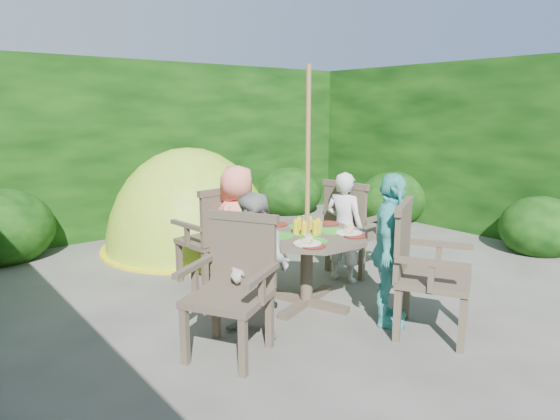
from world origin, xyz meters
TOP-DOWN VIEW (x-y plane):
  - ground at (0.00, 0.00)m, footprint 60.00×60.00m
  - hedge_enclosure at (0.00, 1.33)m, footprint 9.00×9.00m
  - patio_table at (-0.20, -0.06)m, footprint 1.52×1.52m
  - parasol_pole at (-0.20, -0.06)m, footprint 0.06×0.06m
  - garden_chair_right at (0.82, 0.31)m, footprint 0.60×0.66m
  - garden_chair_left at (-1.24, -0.40)m, footprint 0.76×0.79m
  - garden_chair_back at (-0.58, 0.96)m, footprint 0.65×0.59m
  - garden_chair_front at (0.14, -1.10)m, footprint 0.81×0.78m
  - child_right at (0.55, 0.20)m, footprint 0.39×0.49m
  - child_left at (-0.96, -0.32)m, footprint 0.65×0.71m
  - child_back at (-0.47, 0.69)m, footprint 0.73×0.61m
  - child_front at (0.06, -0.82)m, footprint 0.81×0.71m
  - dome_tent at (-0.09, 2.38)m, footprint 2.33×2.33m

SIDE VIEW (x-z plane):
  - ground at x=0.00m, z-range 0.00..0.00m
  - dome_tent at x=-0.09m, z-range -1.33..1.33m
  - garden_chair_back at x=-0.58m, z-range 0.03..1.04m
  - garden_chair_left at x=-1.24m, z-range 0.03..1.04m
  - garden_chair_right at x=0.82m, z-range 0.03..1.05m
  - garden_chair_front at x=0.14m, z-range 0.04..1.08m
  - patio_table at x=-0.20m, z-range 0.17..1.00m
  - child_right at x=0.55m, z-range 0.00..1.18m
  - child_left at x=-0.96m, z-range 0.00..1.18m
  - child_back at x=-0.47m, z-range 0.00..1.27m
  - child_front at x=0.06m, z-range 0.00..1.31m
  - parasol_pole at x=-0.20m, z-range 0.00..2.20m
  - hedge_enclosure at x=0.00m, z-range 0.00..2.50m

